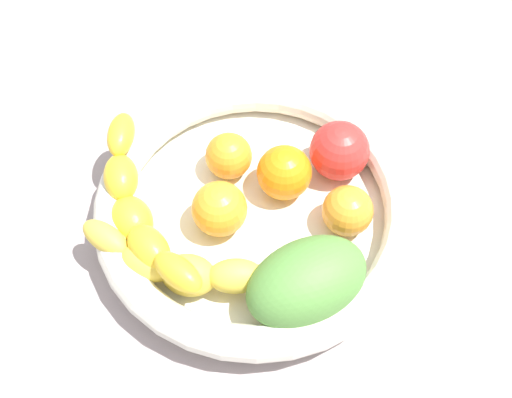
{
  "coord_description": "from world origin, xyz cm",
  "views": [
    {
      "loc": [
        30.82,
        -20.76,
        64.65
      ],
      "look_at": [
        0.0,
        0.0,
        7.76
      ],
      "focal_mm": 46.36,
      "sensor_mm": 36.0,
      "label": 1
    }
  ],
  "objects_px": {
    "fruit_bowl": "(256,210)",
    "orange_rear": "(284,173)",
    "banana_draped_left": "(190,266)",
    "tomato_red": "(337,149)",
    "mango_green": "(307,281)",
    "orange_front": "(348,211)",
    "orange_mid_right": "(219,209)",
    "orange_mid_left": "(229,156)",
    "banana_draped_right": "(137,211)"
  },
  "relations": [
    {
      "from": "banana_draped_left",
      "to": "banana_draped_right",
      "type": "bearing_deg",
      "value": -169.81
    },
    {
      "from": "mango_green",
      "to": "orange_front",
      "type": "bearing_deg",
      "value": 117.41
    },
    {
      "from": "banana_draped_left",
      "to": "mango_green",
      "type": "distance_m",
      "value": 0.11
    },
    {
      "from": "tomato_red",
      "to": "banana_draped_right",
      "type": "bearing_deg",
      "value": -102.7
    },
    {
      "from": "tomato_red",
      "to": "orange_mid_right",
      "type": "bearing_deg",
      "value": -93.17
    },
    {
      "from": "orange_front",
      "to": "tomato_red",
      "type": "relative_size",
      "value": 0.82
    },
    {
      "from": "orange_rear",
      "to": "mango_green",
      "type": "xyz_separation_m",
      "value": [
        0.12,
        -0.06,
        0.01
      ]
    },
    {
      "from": "orange_mid_left",
      "to": "mango_green",
      "type": "distance_m",
      "value": 0.17
    },
    {
      "from": "orange_front",
      "to": "tomato_red",
      "type": "distance_m",
      "value": 0.08
    },
    {
      "from": "banana_draped_left",
      "to": "tomato_red",
      "type": "relative_size",
      "value": 2.76
    },
    {
      "from": "banana_draped_right",
      "to": "tomato_red",
      "type": "xyz_separation_m",
      "value": [
        0.05,
        0.22,
        -0.0
      ]
    },
    {
      "from": "banana_draped_left",
      "to": "orange_mid_right",
      "type": "xyz_separation_m",
      "value": [
        -0.04,
        0.06,
        0.0
      ]
    },
    {
      "from": "banana_draped_left",
      "to": "orange_mid_left",
      "type": "height_order",
      "value": "orange_mid_left"
    },
    {
      "from": "banana_draped_right",
      "to": "orange_mid_right",
      "type": "xyz_separation_m",
      "value": [
        0.04,
        0.07,
        -0.01
      ]
    },
    {
      "from": "banana_draped_right",
      "to": "mango_green",
      "type": "relative_size",
      "value": 1.92
    },
    {
      "from": "fruit_bowl",
      "to": "mango_green",
      "type": "height_order",
      "value": "mango_green"
    },
    {
      "from": "orange_mid_right",
      "to": "banana_draped_left",
      "type": "bearing_deg",
      "value": -56.48
    },
    {
      "from": "banana_draped_right",
      "to": "mango_green",
      "type": "xyz_separation_m",
      "value": [
        0.16,
        0.1,
        0.0
      ]
    },
    {
      "from": "banana_draped_left",
      "to": "orange_mid_right",
      "type": "distance_m",
      "value": 0.07
    },
    {
      "from": "fruit_bowl",
      "to": "orange_front",
      "type": "height_order",
      "value": "orange_front"
    },
    {
      "from": "fruit_bowl",
      "to": "orange_rear",
      "type": "height_order",
      "value": "orange_rear"
    },
    {
      "from": "orange_mid_right",
      "to": "orange_front",
      "type": "bearing_deg",
      "value": 55.64
    },
    {
      "from": "fruit_bowl",
      "to": "orange_front",
      "type": "distance_m",
      "value": 0.1
    },
    {
      "from": "orange_front",
      "to": "orange_mid_right",
      "type": "bearing_deg",
      "value": -124.36
    },
    {
      "from": "fruit_bowl",
      "to": "banana_draped_left",
      "type": "height_order",
      "value": "banana_draped_left"
    },
    {
      "from": "banana_draped_right",
      "to": "orange_rear",
      "type": "relative_size",
      "value": 4.0
    },
    {
      "from": "banana_draped_right",
      "to": "orange_mid_left",
      "type": "height_order",
      "value": "banana_draped_right"
    },
    {
      "from": "banana_draped_right",
      "to": "orange_rear",
      "type": "distance_m",
      "value": 0.16
    },
    {
      "from": "orange_mid_right",
      "to": "orange_rear",
      "type": "height_order",
      "value": "orange_rear"
    },
    {
      "from": "orange_mid_right",
      "to": "mango_green",
      "type": "distance_m",
      "value": 0.12
    },
    {
      "from": "orange_mid_left",
      "to": "orange_rear",
      "type": "bearing_deg",
      "value": 33.29
    },
    {
      "from": "fruit_bowl",
      "to": "banana_draped_right",
      "type": "bearing_deg",
      "value": -115.66
    },
    {
      "from": "orange_mid_left",
      "to": "orange_rear",
      "type": "relative_size",
      "value": 0.87
    },
    {
      "from": "orange_mid_right",
      "to": "tomato_red",
      "type": "xyz_separation_m",
      "value": [
        0.01,
        0.15,
        0.0
      ]
    },
    {
      "from": "orange_front",
      "to": "orange_mid_left",
      "type": "xyz_separation_m",
      "value": [
        -0.13,
        -0.06,
        -0.0
      ]
    },
    {
      "from": "orange_front",
      "to": "banana_draped_right",
      "type": "bearing_deg",
      "value": -122.52
    },
    {
      "from": "tomato_red",
      "to": "orange_front",
      "type": "bearing_deg",
      "value": -29.52
    },
    {
      "from": "orange_mid_left",
      "to": "orange_rear",
      "type": "xyz_separation_m",
      "value": [
        0.05,
        0.04,
        0.0
      ]
    },
    {
      "from": "banana_draped_left",
      "to": "banana_draped_right",
      "type": "distance_m",
      "value": 0.08
    },
    {
      "from": "orange_rear",
      "to": "tomato_red",
      "type": "relative_size",
      "value": 0.91
    },
    {
      "from": "orange_mid_right",
      "to": "mango_green",
      "type": "xyz_separation_m",
      "value": [
        0.12,
        0.02,
        0.01
      ]
    },
    {
      "from": "banana_draped_right",
      "to": "orange_front",
      "type": "relative_size",
      "value": 4.45
    },
    {
      "from": "banana_draped_right",
      "to": "fruit_bowl",
      "type": "bearing_deg",
      "value": 64.34
    },
    {
      "from": "orange_mid_left",
      "to": "orange_front",
      "type": "bearing_deg",
      "value": 26.16
    },
    {
      "from": "mango_green",
      "to": "tomato_red",
      "type": "xyz_separation_m",
      "value": [
        -0.11,
        0.12,
        -0.0
      ]
    },
    {
      "from": "banana_draped_left",
      "to": "tomato_red",
      "type": "xyz_separation_m",
      "value": [
        -0.03,
        0.2,
        0.01
      ]
    },
    {
      "from": "fruit_bowl",
      "to": "orange_rear",
      "type": "distance_m",
      "value": 0.05
    },
    {
      "from": "orange_mid_left",
      "to": "mango_green",
      "type": "bearing_deg",
      "value": -7.42
    },
    {
      "from": "orange_mid_left",
      "to": "banana_draped_left",
      "type": "bearing_deg",
      "value": -48.36
    },
    {
      "from": "banana_draped_right",
      "to": "orange_mid_left",
      "type": "bearing_deg",
      "value": 96.12
    }
  ]
}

